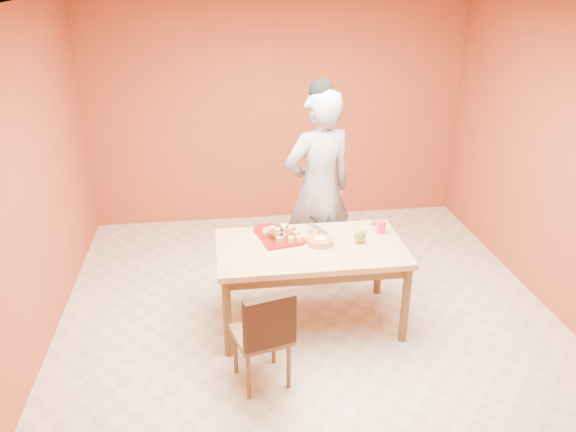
{
  "coord_description": "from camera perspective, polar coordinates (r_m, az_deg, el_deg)",
  "views": [
    {
      "loc": [
        -0.78,
        -4.08,
        2.93
      ],
      "look_at": [
        -0.18,
        0.3,
        0.97
      ],
      "focal_mm": 35.0,
      "sensor_mm": 36.0,
      "label": 1
    }
  ],
  "objects": [
    {
      "name": "floor",
      "position": [
        5.08,
        2.49,
        -11.34
      ],
      "size": [
        5.0,
        5.0,
        0.0
      ],
      "primitive_type": "plane",
      "color": "beige",
      "rests_on": "ground"
    },
    {
      "name": "ceiling",
      "position": [
        4.15,
        3.19,
        20.7
      ],
      "size": [
        5.0,
        5.0,
        0.0
      ],
      "primitive_type": "plane",
      "rotation": [
        3.14,
        0.0,
        0.0
      ],
      "color": "silver",
      "rests_on": "wall_back"
    },
    {
      "name": "wall_back",
      "position": [
        6.81,
        -1.04,
        10.49
      ],
      "size": [
        4.5,
        0.0,
        4.5
      ],
      "primitive_type": "plane",
      "rotation": [
        1.57,
        0.0,
        0.0
      ],
      "color": "#B34B29",
      "rests_on": "floor"
    },
    {
      "name": "wall_left",
      "position": [
        4.61,
        -25.88,
        1.38
      ],
      "size": [
        0.0,
        5.0,
        5.0
      ],
      "primitive_type": "plane",
      "rotation": [
        1.57,
        0.0,
        1.57
      ],
      "color": "#B34B29",
      "rests_on": "floor"
    },
    {
      "name": "dining_table",
      "position": [
        4.83,
        2.31,
        -4.04
      ],
      "size": [
        1.6,
        0.9,
        0.76
      ],
      "color": "tan",
      "rests_on": "floor"
    },
    {
      "name": "dining_chair",
      "position": [
        4.26,
        -2.74,
        -11.84
      ],
      "size": [
        0.49,
        0.54,
        0.86
      ],
      "rotation": [
        0.0,
        0.0,
        0.25
      ],
      "color": "brown",
      "rests_on": "floor"
    },
    {
      "name": "pastry_pile",
      "position": [
        4.87,
        -0.67,
        -1.59
      ],
      "size": [
        0.32,
        0.32,
        0.1
      ],
      "primitive_type": null,
      "color": "#E4B361",
      "rests_on": "pastry_platter"
    },
    {
      "name": "person",
      "position": [
        5.4,
        3.12,
        2.67
      ],
      "size": [
        0.82,
        0.66,
        1.96
      ],
      "primitive_type": "imported",
      "rotation": [
        0.0,
        0.0,
        3.45
      ],
      "color": "gray",
      "rests_on": "floor"
    },
    {
      "name": "pastry_platter",
      "position": [
        4.9,
        -0.66,
        -2.26
      ],
      "size": [
        0.42,
        0.42,
        0.02
      ],
      "primitive_type": "cube",
      "rotation": [
        0.0,
        0.0,
        0.21
      ],
      "color": "maroon",
      "rests_on": "dining_table"
    },
    {
      "name": "red_dinner_plate",
      "position": [
        5.06,
        -2.05,
        -1.42
      ],
      "size": [
        0.31,
        0.31,
        0.02
      ],
      "primitive_type": "cylinder",
      "rotation": [
        0.0,
        0.0,
        -0.22
      ],
      "color": "maroon",
      "rests_on": "dining_table"
    },
    {
      "name": "white_cake_plate",
      "position": [
        4.8,
        3.28,
        -2.92
      ],
      "size": [
        0.34,
        0.34,
        0.01
      ],
      "primitive_type": "cylinder",
      "rotation": [
        0.0,
        0.0,
        0.29
      ],
      "color": "white",
      "rests_on": "dining_table"
    },
    {
      "name": "sponge_cake",
      "position": [
        4.79,
        3.29,
        -2.56
      ],
      "size": [
        0.31,
        0.31,
        0.05
      ],
      "primitive_type": "cylinder",
      "rotation": [
        0.0,
        0.0,
        0.36
      ],
      "color": "orange",
      "rests_on": "white_cake_plate"
    },
    {
      "name": "cake_server",
      "position": [
        4.93,
        3.02,
        -1.27
      ],
      "size": [
        0.15,
        0.27,
        0.01
      ],
      "primitive_type": "cube",
      "rotation": [
        0.0,
        0.0,
        0.4
      ],
      "color": "silver",
      "rests_on": "sponge_cake"
    },
    {
      "name": "egg_ornament",
      "position": [
        4.85,
        7.32,
        -2.0
      ],
      "size": [
        0.12,
        0.1,
        0.13
      ],
      "primitive_type": "ellipsoid",
      "rotation": [
        0.0,
        0.0,
        0.2
      ],
      "color": "olive",
      "rests_on": "dining_table"
    },
    {
      "name": "magenta_glass",
      "position": [
        5.06,
        9.46,
        -1.12
      ],
      "size": [
        0.1,
        0.1,
        0.11
      ],
      "primitive_type": "cylinder",
      "rotation": [
        0.0,
        0.0,
        0.37
      ],
      "color": "#D31F58",
      "rests_on": "dining_table"
    },
    {
      "name": "checker_tin",
      "position": [
        5.24,
        9.01,
        -0.69
      ],
      "size": [
        0.13,
        0.13,
        0.03
      ],
      "primitive_type": "cylinder",
      "rotation": [
        0.0,
        0.0,
        -0.35
      ],
      "color": "#3C2110",
      "rests_on": "dining_table"
    }
  ]
}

